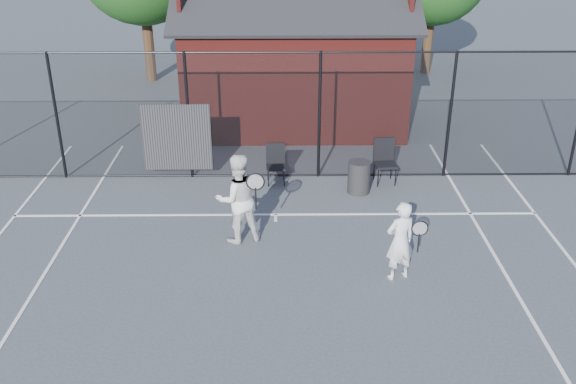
{
  "coord_description": "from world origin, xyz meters",
  "views": [
    {
      "loc": [
        0.13,
        -8.99,
        6.22
      ],
      "look_at": [
        0.24,
        1.8,
        1.1
      ],
      "focal_mm": 40.0,
      "sensor_mm": 36.0,
      "label": 1
    }
  ],
  "objects_px": {
    "chair_right": "(385,163)",
    "waste_bin": "(359,177)",
    "player_back": "(238,199)",
    "player_front": "(400,241)",
    "chair_left": "(276,165)",
    "clubhouse": "(294,67)"
  },
  "relations": [
    {
      "from": "clubhouse",
      "to": "player_back",
      "type": "height_order",
      "value": "clubhouse"
    },
    {
      "from": "player_back",
      "to": "chair_right",
      "type": "xyz_separation_m",
      "value": [
        3.23,
        2.65,
        -0.38
      ]
    },
    {
      "from": "player_back",
      "to": "chair_right",
      "type": "height_order",
      "value": "player_back"
    },
    {
      "from": "chair_left",
      "to": "chair_right",
      "type": "bearing_deg",
      "value": -2.6
    },
    {
      "from": "chair_right",
      "to": "waste_bin",
      "type": "relative_size",
      "value": 1.38
    },
    {
      "from": "player_back",
      "to": "chair_left",
      "type": "height_order",
      "value": "player_back"
    },
    {
      "from": "player_front",
      "to": "chair_right",
      "type": "bearing_deg",
      "value": 84.95
    },
    {
      "from": "player_front",
      "to": "chair_right",
      "type": "height_order",
      "value": "player_front"
    },
    {
      "from": "player_back",
      "to": "clubhouse",
      "type": "bearing_deg",
      "value": 80.28
    },
    {
      "from": "waste_bin",
      "to": "chair_right",
      "type": "bearing_deg",
      "value": 37.23
    },
    {
      "from": "chair_left",
      "to": "player_front",
      "type": "bearing_deg",
      "value": -64.29
    },
    {
      "from": "clubhouse",
      "to": "player_back",
      "type": "relative_size",
      "value": 3.64
    },
    {
      "from": "clubhouse",
      "to": "player_front",
      "type": "height_order",
      "value": "clubhouse"
    },
    {
      "from": "waste_bin",
      "to": "player_front",
      "type": "bearing_deg",
      "value": -85.1
    },
    {
      "from": "chair_right",
      "to": "clubhouse",
      "type": "bearing_deg",
      "value": 109.01
    },
    {
      "from": "chair_right",
      "to": "chair_left",
      "type": "bearing_deg",
      "value": 174.35
    },
    {
      "from": "player_front",
      "to": "waste_bin",
      "type": "xyz_separation_m",
      "value": [
        -0.3,
        3.52,
        -0.37
      ]
    },
    {
      "from": "clubhouse",
      "to": "player_front",
      "type": "xyz_separation_m",
      "value": [
        1.66,
        -8.42,
        -0.87
      ]
    },
    {
      "from": "chair_left",
      "to": "chair_right",
      "type": "distance_m",
      "value": 2.52
    },
    {
      "from": "player_front",
      "to": "chair_left",
      "type": "bearing_deg",
      "value": 118.32
    },
    {
      "from": "player_back",
      "to": "chair_right",
      "type": "distance_m",
      "value": 4.19
    },
    {
      "from": "player_front",
      "to": "player_back",
      "type": "distance_m",
      "value": 3.19
    }
  ]
}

